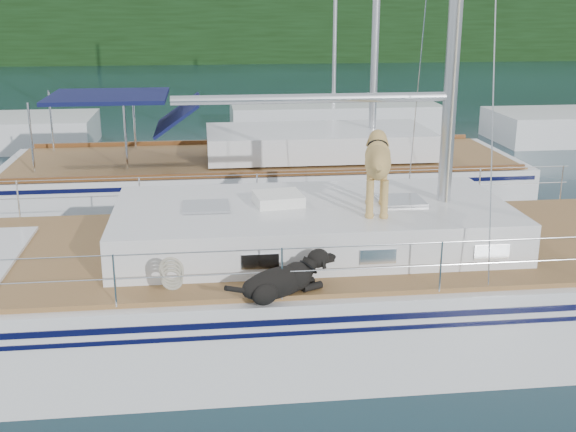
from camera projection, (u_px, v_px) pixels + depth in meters
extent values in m
plane|color=black|center=(254.00, 332.00, 9.99)|extent=(120.00, 120.00, 0.00)
cube|color=black|center=(208.00, 21.00, 51.93)|extent=(90.00, 3.00, 6.00)
cube|color=#595147|center=(208.00, 53.00, 53.76)|extent=(92.00, 1.00, 1.20)
cube|color=silver|center=(253.00, 298.00, 9.85)|extent=(12.00, 3.80, 1.40)
cube|color=olive|center=(253.00, 248.00, 9.64)|extent=(11.52, 3.50, 0.06)
cube|color=silver|center=(312.00, 224.00, 9.64)|extent=(5.20, 2.50, 0.55)
cylinder|color=silver|center=(313.00, 98.00, 9.16)|extent=(3.60, 0.12, 0.12)
cylinder|color=silver|center=(263.00, 249.00, 7.80)|extent=(10.56, 0.01, 0.01)
cylinder|color=silver|center=(244.00, 175.00, 11.13)|extent=(10.56, 0.01, 0.01)
cube|color=#1B47A9|center=(227.00, 211.00, 11.13)|extent=(0.62, 0.45, 0.05)
cube|color=white|center=(278.00, 199.00, 9.52)|extent=(0.68, 0.58, 0.16)
torus|color=#BBAF94|center=(171.00, 269.00, 7.79)|extent=(0.36, 0.17, 0.35)
cube|color=silver|center=(263.00, 188.00, 15.86)|extent=(11.00, 3.50, 1.30)
cube|color=olive|center=(263.00, 159.00, 15.67)|extent=(10.56, 3.29, 0.06)
cube|color=silver|center=(318.00, 142.00, 15.71)|extent=(4.80, 2.30, 0.55)
cube|color=#101443|center=(108.00, 96.00, 14.91)|extent=(2.40, 2.30, 0.08)
cube|color=silver|center=(333.00, 118.00, 25.55)|extent=(7.20, 3.00, 1.10)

